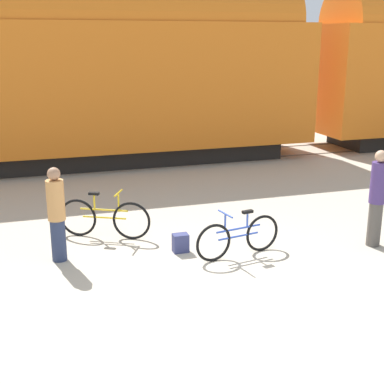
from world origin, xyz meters
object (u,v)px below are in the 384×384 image
object	(u,v)px
bicycle_yellow	(104,218)
person_in_tan	(57,214)
freight_train	(111,66)
backpack	(181,243)
bicycle_blue	(238,237)
person_in_purple	(377,198)

from	to	relation	value
bicycle_yellow	person_in_tan	bearing A→B (deg)	-136.72
freight_train	bicycle_yellow	bearing A→B (deg)	-101.03
freight_train	backpack	world-z (taller)	freight_train
bicycle_blue	bicycle_yellow	bearing A→B (deg)	142.65
backpack	bicycle_yellow	bearing A→B (deg)	136.62
freight_train	backpack	size ratio (longest dim) A/B	114.13
bicycle_yellow	person_in_purple	world-z (taller)	person_in_purple
bicycle_blue	person_in_purple	xyz separation A→B (m)	(2.60, -0.27, 0.57)
bicycle_blue	person_in_purple	size ratio (longest dim) A/B	0.93
bicycle_yellow	bicycle_blue	bearing A→B (deg)	-37.35
person_in_tan	backpack	distance (m)	2.24
bicycle_blue	backpack	bearing A→B (deg)	152.18
bicycle_yellow	person_in_purple	xyz separation A→B (m)	(4.72, -1.89, 0.53)
backpack	bicycle_blue	bearing A→B (deg)	-27.82
freight_train	bicycle_blue	distance (m)	8.47
bicycle_yellow	backpack	bearing A→B (deg)	-43.38
bicycle_yellow	bicycle_blue	size ratio (longest dim) A/B	0.98
bicycle_yellow	bicycle_blue	xyz separation A→B (m)	(2.12, -1.62, -0.03)
bicycle_blue	person_in_tan	distance (m)	3.17
bicycle_blue	person_in_tan	xyz separation A→B (m)	(-3.04, 0.75, 0.48)
backpack	person_in_tan	bearing A→B (deg)	172.90
freight_train	person_in_tan	size ratio (longest dim) A/B	23.35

